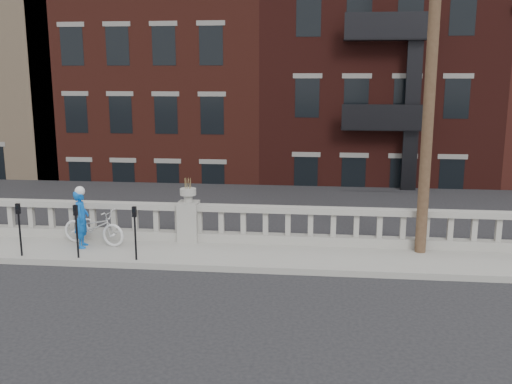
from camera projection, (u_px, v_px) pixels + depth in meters
The scene contains 11 objects.
ground at pixel (147, 301), 12.00m from camera, with size 120.00×120.00×0.00m, color black.
sidewalk at pixel (181, 253), 14.91m from camera, with size 32.00×2.20×0.15m, color gray.
balustrade at pixel (189, 223), 15.72m from camera, with size 28.00×0.34×1.03m.
planter_pedestal at pixel (189, 217), 15.68m from camera, with size 0.55×0.55×1.76m.
lower_level at pixel (270, 109), 33.83m from camera, with size 80.00×44.00×20.80m.
utility_pole at pixel (432, 50), 13.77m from camera, with size 1.60×0.28×10.00m.
parking_meter_b at pixel (19, 223), 14.32m from camera, with size 0.10×0.09×1.36m.
parking_meter_c at pixel (76, 225), 14.15m from camera, with size 0.10×0.09×1.36m.
parking_meter_d at pixel (135, 227), 13.99m from camera, with size 0.10×0.09×1.36m.
bicycle at pixel (94, 227), 15.37m from camera, with size 0.64×1.84×0.97m, color silver.
cyclist at pixel (82, 219), 15.07m from camera, with size 0.56×0.37×1.54m, color #0C54B7.
Camera 1 is at (3.52, -10.96, 4.68)m, focal length 40.00 mm.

